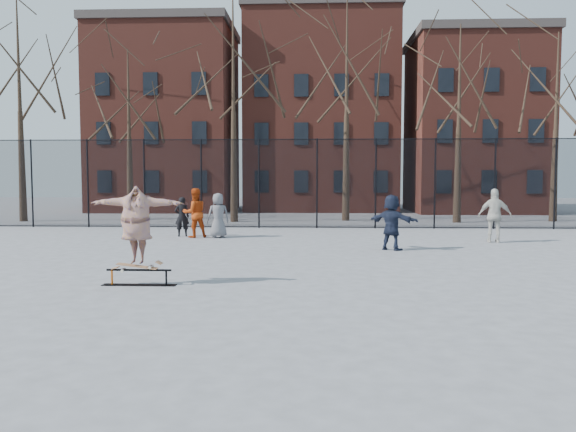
{
  "coord_description": "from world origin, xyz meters",
  "views": [
    {
      "loc": [
        1.07,
        -12.04,
        2.3
      ],
      "look_at": [
        0.44,
        1.5,
        1.35
      ],
      "focal_mm": 35.0,
      "sensor_mm": 36.0,
      "label": 1
    }
  ],
  "objects_px": {
    "bystander_red": "(195,213)",
    "bystander_navy": "(392,222)",
    "bystander_black": "(182,217)",
    "skate_rail": "(139,279)",
    "bystander_white": "(495,216)",
    "skater": "(137,225)",
    "bystander_grey": "(218,215)",
    "skateboard": "(137,266)"
  },
  "relations": [
    {
      "from": "skateboard",
      "to": "bystander_white",
      "type": "bearing_deg",
      "value": 39.34
    },
    {
      "from": "skate_rail",
      "to": "bystander_grey",
      "type": "xyz_separation_m",
      "value": [
        0.09,
        9.34,
        0.71
      ]
    },
    {
      "from": "bystander_red",
      "to": "bystander_white",
      "type": "bearing_deg",
      "value": 146.67
    },
    {
      "from": "bystander_black",
      "to": "skater",
      "type": "bearing_deg",
      "value": 84.96
    },
    {
      "from": "skate_rail",
      "to": "bystander_grey",
      "type": "height_order",
      "value": "bystander_grey"
    },
    {
      "from": "bystander_navy",
      "to": "bystander_white",
      "type": "bearing_deg",
      "value": -115.76
    },
    {
      "from": "skate_rail",
      "to": "bystander_red",
      "type": "xyz_separation_m",
      "value": [
        -0.81,
        9.37,
        0.8
      ]
    },
    {
      "from": "skateboard",
      "to": "skater",
      "type": "distance_m",
      "value": 0.87
    },
    {
      "from": "skateboard",
      "to": "bystander_red",
      "type": "xyz_separation_m",
      "value": [
        -0.77,
        9.37,
        0.53
      ]
    },
    {
      "from": "skate_rail",
      "to": "bystander_white",
      "type": "relative_size",
      "value": 0.83
    },
    {
      "from": "skater",
      "to": "bystander_red",
      "type": "relative_size",
      "value": 1.08
    },
    {
      "from": "bystander_black",
      "to": "skate_rail",
      "type": "bearing_deg",
      "value": 85.16
    },
    {
      "from": "bystander_navy",
      "to": "skate_rail",
      "type": "bearing_deg",
      "value": 79.13
    },
    {
      "from": "skate_rail",
      "to": "skateboard",
      "type": "distance_m",
      "value": 0.27
    },
    {
      "from": "bystander_red",
      "to": "bystander_navy",
      "type": "xyz_separation_m",
      "value": [
        6.95,
        -3.33,
        -0.06
      ]
    },
    {
      "from": "skateboard",
      "to": "bystander_red",
      "type": "bearing_deg",
      "value": 94.72
    },
    {
      "from": "skate_rail",
      "to": "bystander_white",
      "type": "distance_m",
      "value": 13.0
    },
    {
      "from": "skater",
      "to": "bystander_black",
      "type": "height_order",
      "value": "skater"
    },
    {
      "from": "skate_rail",
      "to": "bystander_red",
      "type": "height_order",
      "value": "bystander_red"
    },
    {
      "from": "bystander_navy",
      "to": "skateboard",
      "type": "bearing_deg",
      "value": 78.97
    },
    {
      "from": "bystander_navy",
      "to": "skater",
      "type": "bearing_deg",
      "value": 78.97
    },
    {
      "from": "skater",
      "to": "bystander_red",
      "type": "xyz_separation_m",
      "value": [
        -0.77,
        9.37,
        -0.34
      ]
    },
    {
      "from": "bystander_grey",
      "to": "skateboard",
      "type": "bearing_deg",
      "value": 69.43
    },
    {
      "from": "bystander_grey",
      "to": "bystander_red",
      "type": "xyz_separation_m",
      "value": [
        -0.9,
        0.03,
        0.09
      ]
    },
    {
      "from": "skateboard",
      "to": "bystander_black",
      "type": "xyz_separation_m",
      "value": [
        -1.35,
        9.75,
        0.36
      ]
    },
    {
      "from": "skater",
      "to": "bystander_black",
      "type": "bearing_deg",
      "value": 98.71
    },
    {
      "from": "skater",
      "to": "bystander_white",
      "type": "xyz_separation_m",
      "value": [
        10.05,
        8.24,
        -0.33
      ]
    },
    {
      "from": "skate_rail",
      "to": "bystander_white",
      "type": "height_order",
      "value": "bystander_white"
    },
    {
      "from": "bystander_red",
      "to": "bystander_navy",
      "type": "bearing_deg",
      "value": 127.02
    },
    {
      "from": "bystander_navy",
      "to": "bystander_black",
      "type": "bearing_deg",
      "value": 8.37
    },
    {
      "from": "bystander_black",
      "to": "bystander_white",
      "type": "bearing_deg",
      "value": 159.51
    },
    {
      "from": "bystander_red",
      "to": "bystander_white",
      "type": "xyz_separation_m",
      "value": [
        10.83,
        -1.13,
        0.01
      ]
    },
    {
      "from": "bystander_grey",
      "to": "bystander_white",
      "type": "distance_m",
      "value": 9.99
    },
    {
      "from": "bystander_black",
      "to": "bystander_white",
      "type": "relative_size",
      "value": 0.81
    },
    {
      "from": "skater",
      "to": "bystander_navy",
      "type": "bearing_deg",
      "value": 45.15
    },
    {
      "from": "bystander_black",
      "to": "bystander_navy",
      "type": "height_order",
      "value": "bystander_navy"
    },
    {
      "from": "bystander_white",
      "to": "bystander_navy",
      "type": "height_order",
      "value": "bystander_white"
    },
    {
      "from": "skateboard",
      "to": "bystander_navy",
      "type": "bearing_deg",
      "value": 44.34
    },
    {
      "from": "skateboard",
      "to": "bystander_white",
      "type": "height_order",
      "value": "bystander_white"
    },
    {
      "from": "skater",
      "to": "bystander_navy",
      "type": "distance_m",
      "value": 8.65
    },
    {
      "from": "bystander_black",
      "to": "skateboard",
      "type": "bearing_deg",
      "value": 84.96
    },
    {
      "from": "bystander_black",
      "to": "bystander_red",
      "type": "height_order",
      "value": "bystander_red"
    }
  ]
}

